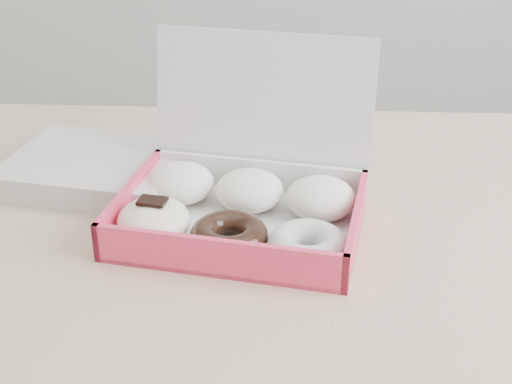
{
  "coord_description": "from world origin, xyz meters",
  "views": [
    {
      "loc": [
        -0.04,
        -0.82,
        1.22
      ],
      "look_at": [
        -0.08,
        -0.04,
        0.81
      ],
      "focal_mm": 50.0,
      "sensor_mm": 36.0,
      "label": 1
    }
  ],
  "objects": [
    {
      "name": "donut_box",
      "position": [
        -0.1,
        -0.02,
        0.79
      ],
      "size": [
        0.34,
        0.31,
        0.22
      ],
      "rotation": [
        0.0,
        0.0,
        -0.17
      ],
      "color": "white",
      "rests_on": "table"
    },
    {
      "name": "newspapers",
      "position": [
        -0.32,
        0.09,
        0.77
      ],
      "size": [
        0.27,
        0.23,
        0.04
      ],
      "primitive_type": "cube",
      "rotation": [
        0.0,
        0.0,
        -0.17
      ],
      "color": "white",
      "rests_on": "table"
    },
    {
      "name": "table",
      "position": [
        0.0,
        0.0,
        0.67
      ],
      "size": [
        1.2,
        0.8,
        0.75
      ],
      "color": "tan",
      "rests_on": "ground"
    }
  ]
}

